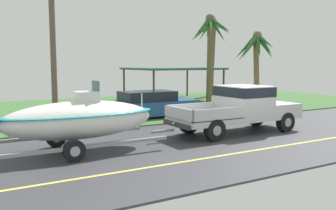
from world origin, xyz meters
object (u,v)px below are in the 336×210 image
pickup_truck_towing (243,106)px  parked_sedan_near (150,105)px  boat_on_trailer (79,119)px  palm_tree_mid (210,39)px  palm_tree_near_left (213,37)px  palm_tree_far_left (256,50)px  carport_awning (173,69)px  utility_pole (53,36)px

pickup_truck_towing → parked_sedan_near: pickup_truck_towing is taller
boat_on_trailer → palm_tree_mid: 15.18m
parked_sedan_near → palm_tree_near_left: bearing=38.5°
parked_sedan_near → palm_tree_far_left: bearing=4.8°
parked_sedan_near → carport_awning: (5.34, 6.68, 1.66)m
palm_tree_far_left → utility_pole: bearing=-172.8°
boat_on_trailer → parked_sedan_near: size_ratio=1.30×
carport_awning → palm_tree_mid: 3.80m
parked_sedan_near → utility_pole: 6.02m
pickup_truck_towing → palm_tree_near_left: palm_tree_near_left is taller
palm_tree_mid → palm_tree_far_left: bearing=-66.4°
pickup_truck_towing → palm_tree_mid: size_ratio=0.94×
palm_tree_mid → carport_awning: bearing=110.3°
boat_on_trailer → palm_tree_near_left: (15.19, 13.19, 3.88)m
palm_tree_mid → pickup_truck_towing: bearing=-119.0°
pickup_truck_towing → carport_awning: 12.67m
pickup_truck_towing → boat_on_trailer: boat_on_trailer is taller
parked_sedan_near → carport_awning: bearing=51.4°
pickup_truck_towing → utility_pole: bearing=146.0°
boat_on_trailer → utility_pole: size_ratio=0.82×
carport_awning → palm_tree_far_left: size_ratio=1.30×
utility_pole → palm_tree_near_left: bearing=30.7°
palm_tree_near_left → parked_sedan_near: bearing=-141.5°
carport_awning → utility_pole: (-10.34, -7.64, 1.54)m
carport_awning → palm_tree_far_left: palm_tree_far_left is taller
pickup_truck_towing → palm_tree_far_left: size_ratio=1.20×
carport_awning → utility_pole: size_ratio=0.83×
parked_sedan_near → palm_tree_far_left: size_ratio=0.99×
parked_sedan_near → palm_tree_mid: 8.31m
palm_tree_mid → utility_pole: bearing=-157.9°
parked_sedan_near → utility_pole: bearing=-169.1°
palm_tree_near_left → utility_pole: 17.35m
palm_tree_near_left → palm_tree_far_left: (-2.12, -7.22, -1.31)m
pickup_truck_towing → palm_tree_near_left: 16.13m
palm_tree_near_left → palm_tree_far_left: 7.64m
palm_tree_near_left → utility_pole: (-14.90, -8.84, -1.04)m
carport_awning → palm_tree_mid: palm_tree_mid is taller
carport_awning → palm_tree_near_left: palm_tree_near_left is taller
pickup_truck_towing → carport_awning: carport_awning is taller
palm_tree_far_left → utility_pole: size_ratio=0.64×
carport_awning → palm_tree_mid: size_ratio=1.02×
carport_awning → palm_tree_far_left: (2.43, -6.03, 1.28)m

